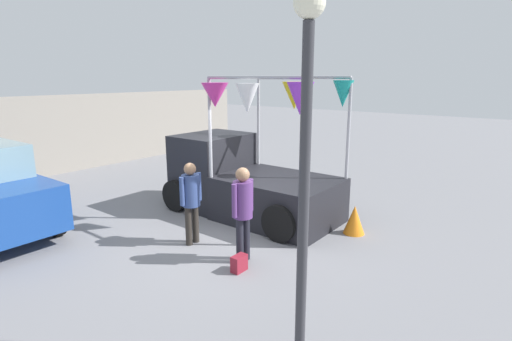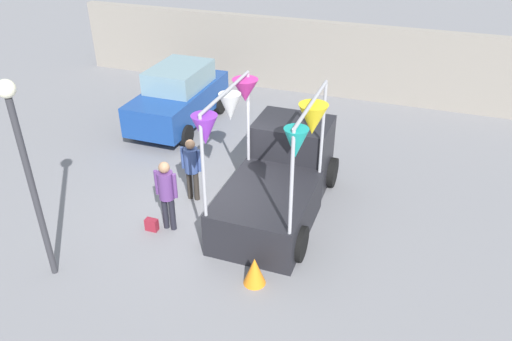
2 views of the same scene
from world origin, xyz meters
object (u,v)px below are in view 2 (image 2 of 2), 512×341
(person_customer, at_px, (166,189))
(folded_kite_bundle_tangerine, at_px, (254,271))
(handbag, at_px, (152,225))
(street_lamp, at_px, (24,157))
(vendor_truck, at_px, (280,173))
(person_vendor, at_px, (191,164))
(parked_car, at_px, (179,96))

(person_customer, height_order, folded_kite_bundle_tangerine, person_customer)
(handbag, relative_size, street_lamp, 0.07)
(vendor_truck, distance_m, street_lamp, 5.45)
(person_customer, xyz_separation_m, street_lamp, (-1.48, -2.09, 1.60))
(person_customer, xyz_separation_m, handbag, (-0.35, -0.20, -0.89))
(person_vendor, bearing_deg, folded_kite_bundle_tangerine, -43.48)
(handbag, relative_size, folded_kite_bundle_tangerine, 0.47)
(parked_car, xyz_separation_m, person_vendor, (2.29, -3.80, 0.03))
(street_lamp, distance_m, folded_kite_bundle_tangerine, 4.65)
(vendor_truck, xyz_separation_m, folded_kite_bundle_tangerine, (0.34, -2.71, -0.60))
(street_lamp, bearing_deg, vendor_truck, 46.86)
(person_vendor, bearing_deg, street_lamp, -113.51)
(handbag, xyz_separation_m, street_lamp, (-1.13, -1.89, 2.49))
(vendor_truck, relative_size, person_vendor, 2.50)
(street_lamp, bearing_deg, person_customer, 54.57)
(person_vendor, bearing_deg, person_customer, -88.89)
(vendor_truck, bearing_deg, handbag, -141.86)
(person_vendor, xyz_separation_m, street_lamp, (-1.46, -3.36, 1.66))
(person_customer, bearing_deg, street_lamp, -125.43)
(parked_car, height_order, handbag, parked_car)
(parked_car, distance_m, street_lamp, 7.40)
(folded_kite_bundle_tangerine, bearing_deg, vendor_truck, 97.23)
(vendor_truck, distance_m, person_customer, 2.66)
(vendor_truck, distance_m, parked_car, 5.52)
(vendor_truck, height_order, person_vendor, vendor_truck)
(vendor_truck, height_order, parked_car, vendor_truck)
(person_vendor, xyz_separation_m, folded_kite_bundle_tangerine, (2.42, -2.29, -0.67))
(vendor_truck, bearing_deg, parked_car, 142.22)
(vendor_truck, relative_size, street_lamp, 1.00)
(parked_car, bearing_deg, person_vendor, -58.90)
(vendor_truck, relative_size, person_customer, 2.38)
(parked_car, relative_size, street_lamp, 0.99)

